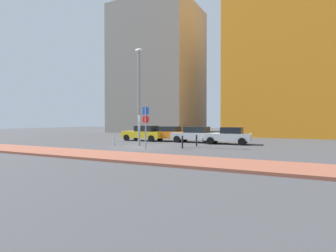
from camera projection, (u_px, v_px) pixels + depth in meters
name	position (u px, v px, depth m)	size (l,w,h in m)	color
ground_plane	(147.00, 147.00, 21.59)	(120.00, 120.00, 0.00)	#424244
sidewalk_brick	(91.00, 154.00, 15.95)	(40.00, 3.18, 0.14)	#93513D
parked_car_yellow	(144.00, 133.00, 27.92)	(4.41, 1.99, 1.55)	gold
parked_car_orange	(168.00, 134.00, 27.34)	(4.35, 1.97, 1.49)	orange
parked_car_silver	(195.00, 134.00, 25.71)	(4.33, 2.08, 1.50)	#B7BABF
parked_car_white	(229.00, 135.00, 23.83)	(4.05, 2.27, 1.49)	white
parking_sign_post	(146.00, 122.00, 20.02)	(0.60, 0.10, 3.08)	gray
parking_meter	(145.00, 133.00, 24.89)	(0.18, 0.14, 1.43)	#4C4C51
street_lamp	(139.00, 89.00, 22.34)	(0.70, 0.36, 7.99)	gray
traffic_bollard_near	(182.00, 142.00, 20.10)	(0.13, 0.13, 0.94)	black
traffic_bollard_mid	(196.00, 140.00, 22.01)	(0.13, 0.13, 0.90)	black
traffic_bollard_far	(114.00, 139.00, 22.98)	(0.15, 0.15, 0.93)	#B7B7BC
building_colorful_midrise	(296.00, 42.00, 38.34)	(17.01, 16.12, 26.31)	orange
building_under_construction	(158.00, 71.00, 51.10)	(14.67, 13.09, 23.08)	gray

